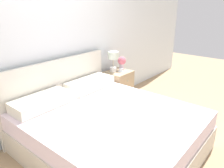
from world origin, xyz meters
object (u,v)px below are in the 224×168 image
object	(u,v)px
bed	(105,128)
nightstand	(118,87)
table_lamp	(113,58)
teacup	(121,70)
flower_vase	(122,62)

from	to	relation	value
bed	nightstand	distance (m)	1.38
table_lamp	teacup	bearing A→B (deg)	-53.74
flower_vase	bed	bearing A→B (deg)	-150.27
nightstand	teacup	size ratio (longest dim) A/B	5.44
nightstand	flower_vase	world-z (taller)	flower_vase
teacup	flower_vase	bearing A→B (deg)	30.87
bed	table_lamp	xyz separation A→B (m)	(1.11, 0.79, 0.57)
bed	nightstand	world-z (taller)	bed
table_lamp	flower_vase	distance (m)	0.22
nightstand	teacup	xyz separation A→B (m)	(0.02, -0.04, 0.33)
flower_vase	teacup	size ratio (longest dim) A/B	2.21
bed	nightstand	size ratio (longest dim) A/B	3.35
nightstand	flower_vase	xyz separation A→B (m)	(0.12, 0.02, 0.45)
table_lamp	teacup	world-z (taller)	table_lamp
table_lamp	teacup	distance (m)	0.26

